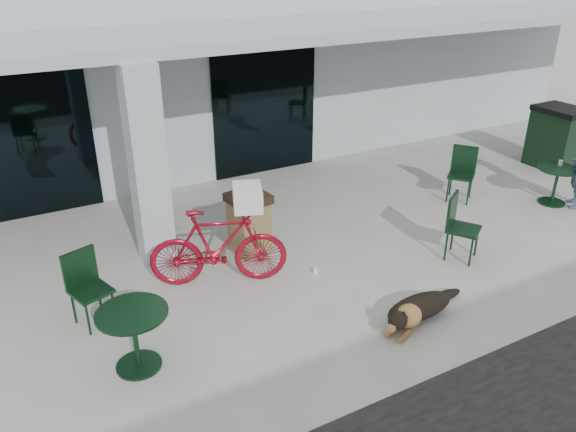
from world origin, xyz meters
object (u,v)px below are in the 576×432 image
trash_receptacle (249,223)px  wheeled_bin (557,138)px  dog (420,306)px  cafe_table_near (136,340)px  cafe_chair_far_b (461,175)px  cafe_chair_near (91,290)px  bicycle (218,247)px  cafe_chair_far_a (464,228)px  cafe_table_far (555,186)px

trash_receptacle → wheeled_bin: wheeled_bin is taller
dog → cafe_table_near: cafe_table_near is taller
cafe_chair_far_b → wheeled_bin: (3.23, 0.38, 0.16)m
cafe_chair_near → trash_receptacle: (2.66, 0.80, -0.00)m
bicycle → cafe_chair_far_a: (3.69, -1.18, -0.07)m
trash_receptacle → cafe_chair_far_a: bearing=-32.5°
cafe_table_near → wheeled_bin: 10.39m
wheeled_bin → cafe_chair_far_a: bearing=-157.6°
bicycle → trash_receptacle: (0.80, 0.67, -0.10)m
cafe_table_near → cafe_chair_far_b: (6.91, 1.84, 0.14)m
bicycle → trash_receptacle: bearing=-29.2°
cafe_table_near → cafe_table_far: bearing=5.7°
bicycle → cafe_table_far: size_ratio=2.58×
dog → cafe_chair_far_a: 1.96m
bicycle → cafe_table_near: bearing=150.0°
cafe_chair_near → cafe_chair_far_a: bearing=-28.7°
cafe_table_far → bicycle: bearing=176.3°
bicycle → dog: (2.02, -2.13, -0.41)m
cafe_chair_far_a → trash_receptacle: cafe_chair_far_a is taller
cafe_chair_far_b → cafe_table_near: bearing=-113.4°
cafe_table_near → cafe_table_far: (8.42, 0.83, -0.03)m
cafe_table_near → cafe_table_far: cafe_table_near is taller
cafe_chair_near → dog: bearing=-45.4°
cafe_chair_far_a → wheeled_bin: wheeled_bin is taller
dog → cafe_chair_far_b: 4.29m
cafe_table_far → cafe_chair_near: bearing=178.0°
bicycle → cafe_chair_far_b: bearing=-62.9°
cafe_table_near → cafe_chair_near: size_ratio=0.82×
cafe_chair_near → cafe_table_far: size_ratio=1.31×
cafe_chair_far_b → bicycle: bearing=-122.3°
cafe_chair_far_a → trash_receptacle: size_ratio=1.05×
cafe_chair_far_a → wheeled_bin: 5.32m
cafe_chair_near → wheeled_bin: size_ratio=0.75×
cafe_table_far → cafe_chair_far_a: bearing=-166.8°
cafe_chair_far_b → trash_receptacle: bearing=-129.6°
cafe_chair_far_a → cafe_table_near: bearing=148.7°
cafe_table_near → cafe_chair_far_b: 7.15m
dog → cafe_chair_far_a: cafe_chair_far_a is taller
bicycle → cafe_chair_far_b: size_ratio=1.90×
cafe_table_far → wheeled_bin: wheeled_bin is taller
cafe_table_near → trash_receptacle: trash_receptacle is taller
cafe_chair_far_b → wheeled_bin: size_ratio=0.77×
cafe_chair_far_b → trash_receptacle: 4.53m
cafe_table_near → trash_receptacle: (2.38, 1.94, 0.11)m
cafe_table_near → trash_receptacle: bearing=39.2°
cafe_chair_near → bicycle: bearing=-14.0°
bicycle → cafe_chair_far_a: size_ratio=1.89×
bicycle → cafe_chair_far_a: bicycle is taller
bicycle → cafe_chair_near: (-1.85, -0.13, -0.09)m
dog → cafe_table_far: cafe_table_far is taller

